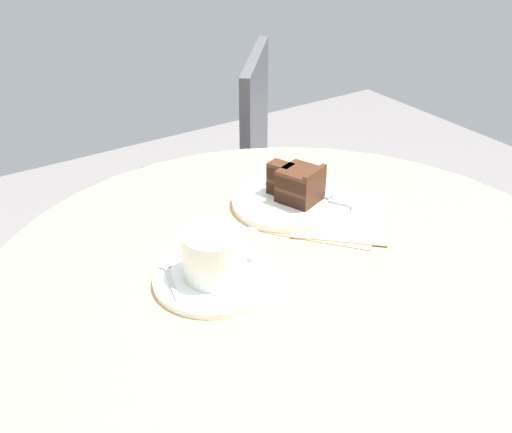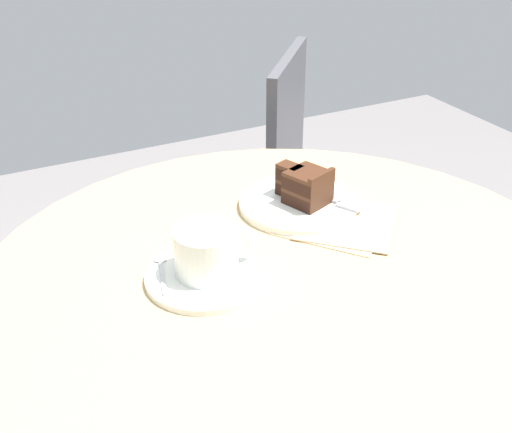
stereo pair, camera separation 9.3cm
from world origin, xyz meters
The scene contains 9 objects.
cafe_table centered at (0.00, 0.00, 0.64)m, with size 0.87×0.87×0.76m.
saucer centered at (-0.10, 0.05, 0.76)m, with size 0.16×0.16×0.01m.
coffee_cup centered at (-0.10, 0.06, 0.80)m, with size 0.12×0.09×0.07m.
teaspoon centered at (-0.15, 0.09, 0.77)m, with size 0.04×0.09×0.00m.
cake_plate centered at (0.11, 0.17, 0.76)m, with size 0.19×0.19×0.01m.
cake_slice centered at (0.12, 0.16, 0.80)m, with size 0.08×0.10×0.06m.
fork centered at (0.15, 0.15, 0.77)m, with size 0.09×0.15×0.00m.
napkin centered at (0.14, 0.10, 0.76)m, with size 0.22×0.23×0.00m.
cafe_chair centered at (0.31, 0.74, 0.50)m, with size 0.54×0.54×0.84m.
Camera 2 is at (-0.36, -0.61, 1.26)m, focal length 45.00 mm.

